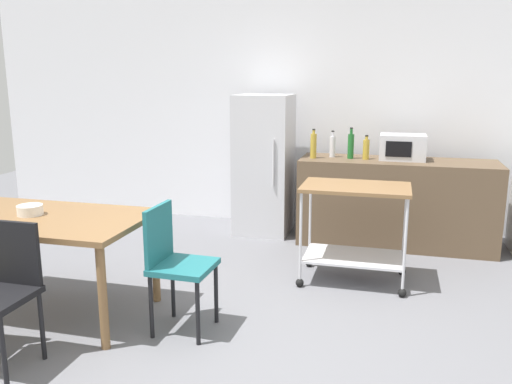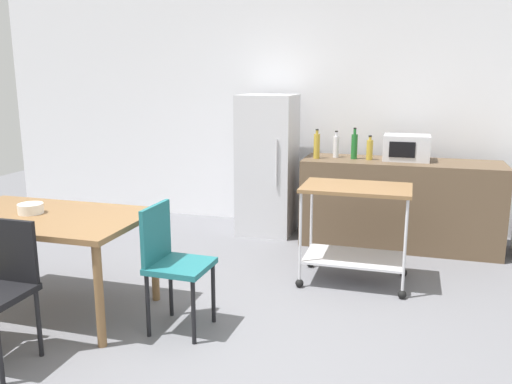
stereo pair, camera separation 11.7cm
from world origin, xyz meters
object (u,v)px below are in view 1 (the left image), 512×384
at_px(microwave, 402,147).
at_px(kitchen_cart, 355,217).
at_px(refrigerator, 264,165).
at_px(bottle_vinegar, 313,145).
at_px(dining_table, 44,227).
at_px(bottle_soy_sauce, 366,149).
at_px(chair_teal, 175,259).
at_px(bottle_soda, 351,146).
at_px(fruit_bowl, 30,210).
at_px(chair_black, 2,286).
at_px(bottle_olive_oil, 332,146).

bearing_deg(microwave, kitchen_cart, -107.10).
height_order(kitchen_cart, microwave, microwave).
xyz_separation_m(refrigerator, kitchen_cart, (1.11, -1.26, -0.20)).
bearing_deg(bottle_vinegar, kitchen_cart, -63.91).
bearing_deg(bottle_vinegar, dining_table, -125.39).
distance_m(kitchen_cart, bottle_vinegar, 1.29).
xyz_separation_m(refrigerator, bottle_soy_sauce, (1.12, -0.12, 0.23)).
height_order(chair_teal, bottle_vinegar, bottle_vinegar).
bearing_deg(chair_teal, bottle_soda, -20.65).
bearing_deg(fruit_bowl, chair_black, -65.58).
bearing_deg(chair_black, dining_table, 106.65).
height_order(bottle_olive_oil, bottle_soy_sauce, bottle_olive_oil).
xyz_separation_m(chair_teal, kitchen_cart, (1.13, 1.22, 0.05)).
distance_m(bottle_soda, fruit_bowl, 3.19).
xyz_separation_m(chair_black, chair_teal, (0.82, 0.70, 0.00)).
xyz_separation_m(kitchen_cart, bottle_soda, (-0.15, 1.16, 0.46)).
bearing_deg(bottle_vinegar, bottle_olive_oil, 34.32).
relative_size(chair_teal, bottle_soy_sauce, 3.54).
xyz_separation_m(bottle_vinegar, bottle_olive_oil, (0.19, 0.13, -0.02)).
bearing_deg(microwave, bottle_soda, -173.22).
height_order(kitchen_cart, bottle_olive_oil, bottle_olive_oil).
xyz_separation_m(kitchen_cart, microwave, (0.38, 1.22, 0.46)).
distance_m(refrigerator, bottle_soda, 1.00).
relative_size(refrigerator, fruit_bowl, 8.44).
bearing_deg(refrigerator, bottle_olive_oil, -3.87).
xyz_separation_m(bottle_soy_sauce, fruit_bowl, (-2.28, -2.34, -0.22)).
xyz_separation_m(chair_black, kitchen_cart, (1.95, 1.92, 0.05)).
xyz_separation_m(chair_black, refrigerator, (0.84, 3.18, 0.26)).
distance_m(kitchen_cart, bottle_olive_oil, 1.33).
relative_size(chair_teal, bottle_vinegar, 2.90).
height_order(bottle_olive_oil, bottle_soda, bottle_soda).
height_order(chair_teal, kitchen_cart, chair_teal).
bearing_deg(kitchen_cart, chair_black, -135.35).
relative_size(bottle_soy_sauce, fruit_bowl, 1.37).
bearing_deg(microwave, bottle_olive_oil, -179.21).
distance_m(bottle_olive_oil, bottle_soy_sauce, 0.36).
distance_m(dining_table, microwave, 3.53).
height_order(refrigerator, microwave, refrigerator).
xyz_separation_m(bottle_olive_oil, bottle_soy_sauce, (0.36, -0.07, -0.01)).
xyz_separation_m(dining_table, bottle_soda, (2.01, 2.37, 0.37)).
distance_m(chair_teal, microwave, 2.91).
bearing_deg(chair_black, kitchen_cart, 44.64).
distance_m(bottle_olive_oil, bottle_soda, 0.20).
bearing_deg(dining_table, bottle_vinegar, 54.61).
bearing_deg(dining_table, chair_black, -73.34).
bearing_deg(bottle_soy_sauce, dining_table, -132.69).
distance_m(microwave, fruit_bowl, 3.60).
height_order(chair_black, microwave, microwave).
relative_size(bottle_soda, fruit_bowl, 1.77).
xyz_separation_m(refrigerator, fruit_bowl, (-1.16, -2.46, 0.01)).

